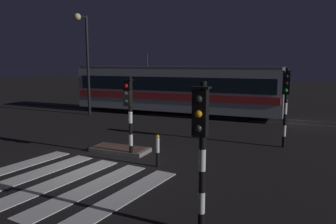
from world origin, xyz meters
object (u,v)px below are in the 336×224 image
object	(u,v)px
traffic_light_median_centre	(129,105)
tram	(175,89)
traffic_light_corner_far_right	(286,96)
street_lamp_trackside_left	(85,52)
bollard_island_edge	(158,151)
traffic_light_corner_near_right	(201,136)

from	to	relation	value
traffic_light_median_centre	tram	xyz separation A→B (m)	(-2.34, 10.20, -0.23)
traffic_light_corner_far_right	street_lamp_trackside_left	xyz separation A→B (m)	(-12.82, 3.82, 2.06)
traffic_light_median_centre	tram	world-z (taller)	tram
street_lamp_trackside_left	tram	size ratio (longest dim) A/B	0.46
traffic_light_median_centre	street_lamp_trackside_left	size ratio (longest dim) A/B	0.46
traffic_light_median_centre	traffic_light_corner_far_right	bearing A→B (deg)	36.09
street_lamp_trackside_left	bollard_island_edge	world-z (taller)	street_lamp_trackside_left
street_lamp_trackside_left	traffic_light_median_centre	bearing A→B (deg)	-44.65
traffic_light_corner_far_right	street_lamp_trackside_left	bearing A→B (deg)	163.41
traffic_light_corner_far_right	traffic_light_median_centre	bearing A→B (deg)	-143.91
tram	bollard_island_edge	distance (m)	11.51
street_lamp_trackside_left	bollard_island_edge	bearing A→B (deg)	-41.96
traffic_light_median_centre	traffic_light_corner_near_right	size ratio (longest dim) A/B	0.95
traffic_light_median_centre	bollard_island_edge	size ratio (longest dim) A/B	2.70
traffic_light_corner_far_right	tram	distance (m)	9.89
bollard_island_edge	traffic_light_corner_near_right	bearing A→B (deg)	-54.08
traffic_light_corner_near_right	tram	size ratio (longest dim) A/B	0.22
traffic_light_corner_near_right	traffic_light_median_centre	bearing A→B (deg)	133.65
traffic_light_corner_far_right	traffic_light_corner_near_right	bearing A→B (deg)	-97.16
street_lamp_trackside_left	tram	world-z (taller)	street_lamp_trackside_left
traffic_light_median_centre	street_lamp_trackside_left	bearing A→B (deg)	135.35
traffic_light_median_centre	tram	size ratio (longest dim) A/B	0.21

